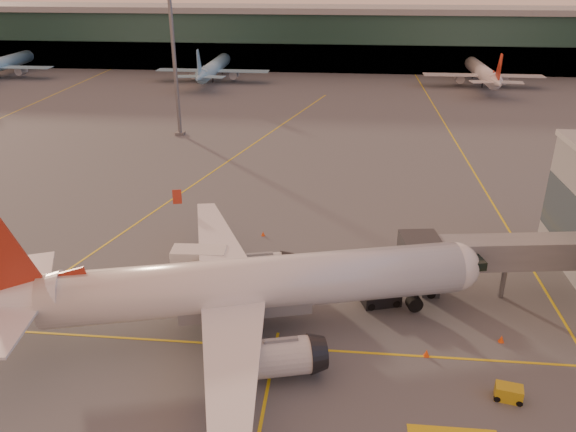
# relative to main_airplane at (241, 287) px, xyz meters

# --- Properties ---
(ground) EXTENTS (600.00, 600.00, 0.00)m
(ground) POSITION_rel_main_airplane_xyz_m (-1.90, -7.24, -4.23)
(ground) COLOR #4C4F54
(ground) RESTS_ON ground
(taxi_markings) EXTENTS (100.12, 173.00, 0.01)m
(taxi_markings) POSITION_rel_main_airplane_xyz_m (-9.22, 37.25, -4.22)
(taxi_markings) COLOR yellow
(taxi_markings) RESTS_ON ground
(terminal) EXTENTS (400.00, 20.00, 17.60)m
(terminal) POSITION_rel_main_airplane_xyz_m (-1.90, 134.55, 4.53)
(terminal) COLOR #19382D
(terminal) RESTS_ON ground
(mast_west_near) EXTENTS (2.40, 2.40, 25.60)m
(mast_west_near) POSITION_rel_main_airplane_xyz_m (-21.90, 58.76, 10.63)
(mast_west_near) COLOR slate
(mast_west_near) RESTS_ON ground
(distant_aircraft_row) EXTENTS (225.00, 34.00, 13.00)m
(distant_aircraft_row) POSITION_rel_main_airplane_xyz_m (-55.65, 110.76, -4.23)
(distant_aircraft_row) COLOR #80B7D7
(distant_aircraft_row) RESTS_ON ground
(main_airplane) EXTENTS (42.47, 38.73, 13.02)m
(main_airplane) POSITION_rel_main_airplane_xyz_m (0.00, 0.00, 0.00)
(main_airplane) COLOR white
(main_airplane) RESTS_ON ground
(jet_bridge) EXTENTS (20.85, 6.00, 6.27)m
(jet_bridge) POSITION_rel_main_airplane_xyz_m (24.82, 7.83, 0.14)
(jet_bridge) COLOR slate
(jet_bridge) RESTS_ON ground
(catering_truck) EXTENTS (5.30, 2.59, 4.02)m
(catering_truck) POSITION_rel_main_airplane_xyz_m (-5.26, 6.79, -1.95)
(catering_truck) COLOR maroon
(catering_truck) RESTS_ON ground
(gpu_cart) EXTENTS (2.14, 1.53, 1.14)m
(gpu_cart) POSITION_rel_main_airplane_xyz_m (20.62, -6.59, -3.67)
(gpu_cart) COLOR #B99D17
(gpu_cart) RESTS_ON ground
(pushback_tug) EXTENTS (3.82, 2.76, 1.77)m
(pushback_tug) POSITION_rel_main_airplane_xyz_m (12.09, 5.16, -3.51)
(pushback_tug) COLOR black
(pushback_tug) RESTS_ON ground
(cone_nose) EXTENTS (0.49, 0.49, 0.62)m
(cone_nose) POSITION_rel_main_airplane_xyz_m (21.83, 0.35, -3.93)
(cone_nose) COLOR #FF4F0D
(cone_nose) RESTS_ON ground
(cone_tail) EXTENTS (0.44, 0.44, 0.56)m
(cone_tail) POSITION_rel_main_airplane_xyz_m (-19.05, 0.23, -3.96)
(cone_tail) COLOR #FF4F0D
(cone_tail) RESTS_ON ground
(cone_wing_left) EXTENTS (0.41, 0.41, 0.53)m
(cone_wing_left) POSITION_rel_main_airplane_xyz_m (-0.78, 18.32, -3.98)
(cone_wing_left) COLOR #FF4F0D
(cone_wing_left) RESTS_ON ground
(cone_fwd) EXTENTS (0.48, 0.48, 0.61)m
(cone_fwd) POSITION_rel_main_airplane_xyz_m (15.36, -2.17, -3.94)
(cone_fwd) COLOR #FF4F0D
(cone_fwd) RESTS_ON ground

